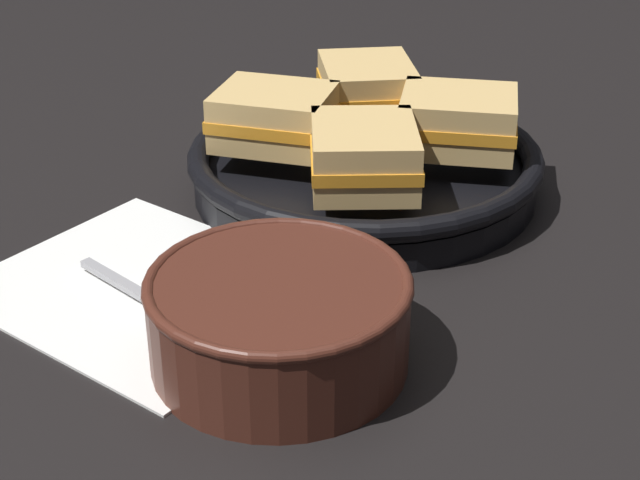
% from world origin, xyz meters
% --- Properties ---
extents(ground_plane, '(4.00, 4.00, 0.00)m').
position_xyz_m(ground_plane, '(0.00, 0.00, 0.00)').
color(ground_plane, black).
extents(napkin, '(0.24, 0.21, 0.00)m').
position_xyz_m(napkin, '(-0.08, -0.06, 0.00)').
color(napkin, white).
rests_on(napkin, ground_plane).
extents(soup_bowl, '(0.16, 0.16, 0.06)m').
position_xyz_m(soup_bowl, '(0.05, -0.06, 0.04)').
color(soup_bowl, '#4C2319').
rests_on(soup_bowl, ground_plane).
extents(spoon, '(0.14, 0.03, 0.01)m').
position_xyz_m(spoon, '(-0.03, -0.08, 0.01)').
color(spoon, '#9E9EA3').
rests_on(spoon, napkin).
extents(skillet, '(0.34, 0.36, 0.04)m').
position_xyz_m(skillet, '(-0.08, 0.17, 0.02)').
color(skillet, black).
rests_on(skillet, ground_plane).
extents(sandwich_near_left, '(0.12, 0.12, 0.05)m').
position_xyz_m(sandwich_near_left, '(-0.02, 0.22, 0.06)').
color(sandwich_near_left, '#DBB26B').
rests_on(sandwich_near_left, skillet).
extents(sandwich_near_right, '(0.12, 0.12, 0.05)m').
position_xyz_m(sandwich_near_right, '(-0.12, 0.23, 0.06)').
color(sandwich_near_right, '#DBB26B').
rests_on(sandwich_near_right, skillet).
extents(sandwich_far_left, '(0.12, 0.12, 0.05)m').
position_xyz_m(sandwich_far_left, '(-0.13, 0.12, 0.06)').
color(sandwich_far_left, '#DBB26B').
rests_on(sandwich_far_left, skillet).
extents(sandwich_far_right, '(0.12, 0.12, 0.05)m').
position_xyz_m(sandwich_far_right, '(-0.03, 0.11, 0.06)').
color(sandwich_far_right, '#DBB26B').
rests_on(sandwich_far_right, skillet).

